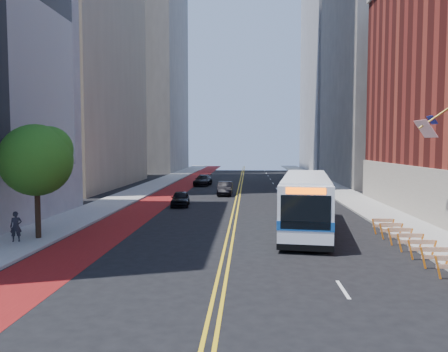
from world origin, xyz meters
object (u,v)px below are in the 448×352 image
at_px(car_a, 180,199).
at_px(pedestrian, 16,227).
at_px(transit_bus, 306,202).
at_px(car_b, 225,188).
at_px(street_tree, 37,157).
at_px(car_c, 203,180).

bearing_deg(car_a, pedestrian, -118.43).
distance_m(transit_bus, car_b, 21.24).
relative_size(street_tree, transit_bus, 0.49).
relative_size(car_c, pedestrian, 2.97).
xyz_separation_m(car_a, car_c, (-0.05, 20.76, 0.05)).
relative_size(transit_bus, pedestrian, 7.89).
bearing_deg(car_a, transit_bus, -52.95).
bearing_deg(street_tree, car_a, 67.97).
bearing_deg(car_a, car_c, 84.88).
height_order(street_tree, car_a, street_tree).
height_order(car_a, car_c, car_c).
distance_m(transit_bus, car_a, 15.02).
distance_m(car_b, car_c, 12.19).
height_order(car_b, pedestrian, pedestrian).
bearing_deg(car_b, transit_bus, -72.07).
bearing_deg(car_b, car_c, 108.19).
distance_m(street_tree, pedestrian, 4.14).
relative_size(car_b, pedestrian, 2.66).
height_order(transit_bus, car_c, transit_bus).
xyz_separation_m(car_a, pedestrian, (-6.89, -16.08, 0.32)).
xyz_separation_m(street_tree, pedestrian, (-0.82, -1.11, -3.90)).
height_order(car_b, car_c, car_b).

